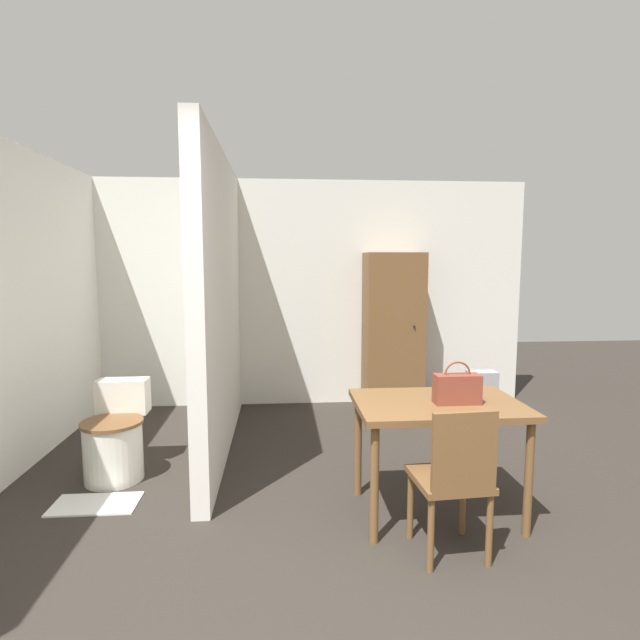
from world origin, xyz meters
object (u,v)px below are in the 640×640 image
Objects in this scene: wooden_cabinet at (393,331)px; space_heater at (481,395)px; wooden_chair at (454,477)px; toilet at (115,439)px; dining_table at (438,416)px; handbag at (457,388)px.

wooden_cabinet is 1.13m from space_heater.
space_heater is (1.14, 2.38, -0.22)m from wooden_chair.
toilet is 1.42× the size of space_heater.
handbag is (0.10, -0.05, 0.19)m from dining_table.
dining_table is 2.10× the size of space_heater.
wooden_chair is at bearing -29.32° from toilet.
handbag is 2.26m from space_heater.
dining_table is 3.66× the size of handbag.
space_heater is at bearing 60.32° from dining_table.
handbag is at bearing 65.79° from wooden_chair.
wooden_cabinet reaches higher than handbag.
dining_table is at bearing -18.22° from toilet.
handbag is at bearing -116.74° from space_heater.
dining_table is at bearing 79.10° from wooden_chair.
wooden_cabinet is (2.46, 1.62, 0.56)m from toilet.
wooden_cabinet reaches higher than space_heater.
wooden_cabinet reaches higher than dining_table.
wooden_chair reaches higher than dining_table.
handbag is at bearing -25.61° from dining_table.
handbag reaches higher than space_heater.
dining_table reaches higher than toilet.
wooden_cabinet is at bearing 86.51° from handbag.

